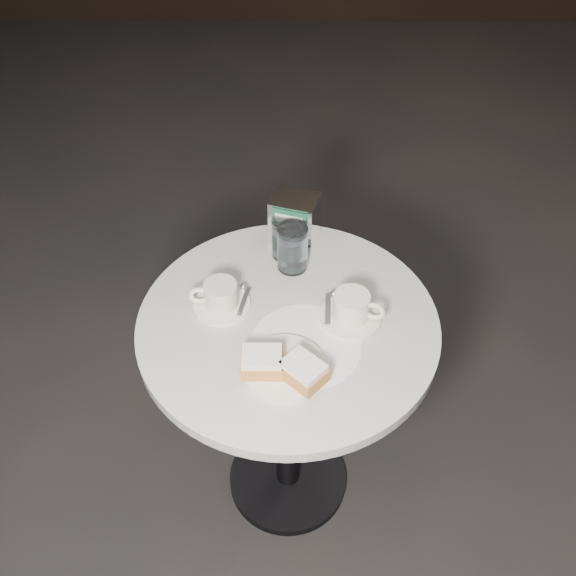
% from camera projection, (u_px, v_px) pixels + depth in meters
% --- Properties ---
extents(ground, '(7.00, 7.00, 0.00)m').
position_uv_depth(ground, '(288.00, 480.00, 2.01)').
color(ground, black).
rests_on(ground, ground).
extents(cafe_table, '(0.70, 0.70, 0.74)m').
position_uv_depth(cafe_table, '(288.00, 373.00, 1.62)').
color(cafe_table, black).
rests_on(cafe_table, ground).
extents(sugar_spill, '(0.29, 0.29, 0.00)m').
position_uv_depth(sugar_spill, '(305.00, 345.00, 1.43)').
color(sugar_spill, white).
rests_on(sugar_spill, cafe_table).
extents(beignet_plate, '(0.23, 0.23, 0.06)m').
position_uv_depth(beignet_plate, '(283.00, 367.00, 1.35)').
color(beignet_plate, silver).
rests_on(beignet_plate, cafe_table).
extents(coffee_cup_left, '(0.15, 0.14, 0.07)m').
position_uv_depth(coffee_cup_left, '(221.00, 297.00, 1.49)').
color(coffee_cup_left, white).
rests_on(coffee_cup_left, cafe_table).
extents(coffee_cup_right, '(0.18, 0.18, 0.07)m').
position_uv_depth(coffee_cup_right, '(352.00, 309.00, 1.46)').
color(coffee_cup_right, silver).
rests_on(coffee_cup_right, cafe_table).
extents(water_glass_left, '(0.08, 0.08, 0.11)m').
position_uv_depth(water_glass_left, '(285.00, 238.00, 1.60)').
color(water_glass_left, white).
rests_on(water_glass_left, cafe_table).
extents(water_glass_right, '(0.10, 0.10, 0.12)m').
position_uv_depth(water_glass_right, '(292.00, 248.00, 1.57)').
color(water_glass_right, white).
rests_on(water_glass_right, cafe_table).
extents(napkin_dispenser, '(0.14, 0.12, 0.13)m').
position_uv_depth(napkin_dispenser, '(295.00, 219.00, 1.63)').
color(napkin_dispenser, white).
rests_on(napkin_dispenser, cafe_table).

